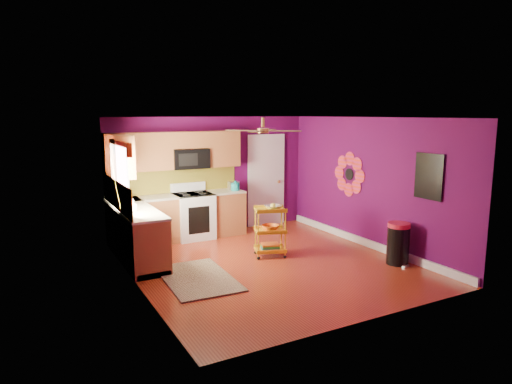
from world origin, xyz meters
TOP-DOWN VIEW (x-y plane):
  - ground at (0.00, 0.00)m, footprint 5.00×5.00m
  - room_envelope at (0.03, 0.00)m, footprint 4.54×5.04m
  - lower_cabinets at (-1.35, 1.82)m, footprint 2.81×2.31m
  - electric_range at (-0.55, 2.17)m, footprint 0.76×0.66m
  - upper_cabinetry at (-1.24, 2.17)m, footprint 2.80×2.30m
  - left_window at (-2.22, 1.05)m, footprint 0.08×1.35m
  - panel_door at (1.35, 2.47)m, footprint 0.95×0.11m
  - right_wall_art at (2.23, -0.34)m, footprint 0.04×2.74m
  - ceiling_fan at (0.00, 0.20)m, footprint 1.01×1.01m
  - shag_rug at (-1.35, -0.11)m, footprint 1.09×1.70m
  - rolling_cart at (0.24, 0.34)m, footprint 0.64×0.55m
  - trash_can at (1.96, -1.07)m, footprint 0.44×0.45m
  - teal_kettle at (0.40, 2.13)m, footprint 0.18×0.18m
  - toaster at (0.40, 2.21)m, footprint 0.22×0.15m
  - soap_bottle_a at (-2.02, 1.04)m, footprint 0.08×0.08m
  - soap_bottle_b at (-1.94, 1.65)m, footprint 0.14×0.14m
  - counter_dish at (-1.94, 2.10)m, footprint 0.24×0.24m
  - counter_cup at (-2.04, 1.05)m, footprint 0.11×0.11m

SIDE VIEW (x-z plane):
  - ground at x=0.00m, z-range 0.00..0.00m
  - shag_rug at x=-1.35m, z-range 0.00..0.02m
  - trash_can at x=1.96m, z-range 0.00..0.72m
  - lower_cabinets at x=-1.35m, z-range -0.04..0.90m
  - electric_range at x=-0.55m, z-range -0.08..1.05m
  - rolling_cart at x=0.24m, z-range 0.01..1.00m
  - counter_dish at x=-1.94m, z-range 0.94..1.00m
  - counter_cup at x=-2.04m, z-range 0.94..1.03m
  - teal_kettle at x=0.40m, z-range 0.92..1.13m
  - panel_door at x=1.35m, z-range -0.05..2.10m
  - soap_bottle_b at x=-1.94m, z-range 0.94..1.12m
  - toaster at x=0.40m, z-range 0.94..1.12m
  - soap_bottle_a at x=-2.02m, z-range 0.94..1.12m
  - right_wall_art at x=2.23m, z-range 0.92..1.96m
  - room_envelope at x=0.03m, z-range 0.37..2.89m
  - left_window at x=-2.22m, z-range 1.20..2.28m
  - upper_cabinetry at x=-1.24m, z-range 1.17..2.43m
  - ceiling_fan at x=0.00m, z-range 2.16..2.42m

